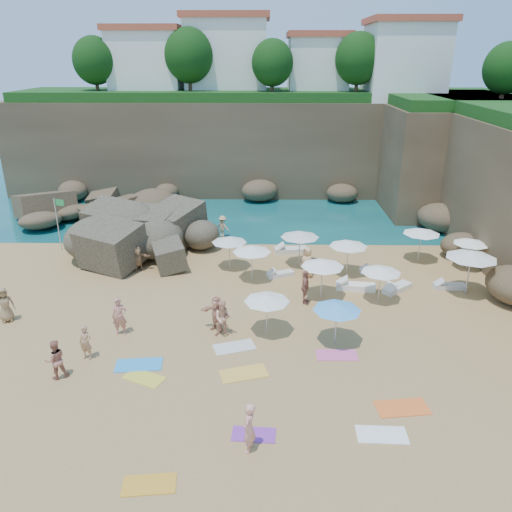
{
  "coord_description": "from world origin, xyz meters",
  "views": [
    {
      "loc": [
        2.41,
        -20.85,
        11.64
      ],
      "look_at": [
        2.0,
        3.0,
        2.0
      ],
      "focal_mm": 35.0,
      "sensor_mm": 36.0,
      "label": 1
    }
  ],
  "objects_px": {
    "parasol_0": "(229,240)",
    "person_stand_1": "(55,360)",
    "person_stand_3": "(305,287)",
    "person_stand_6": "(249,428)",
    "parasol_1": "(300,234)",
    "person_stand_0": "(119,316)",
    "flag_pole": "(58,217)",
    "rock_outcrop": "(151,254)",
    "lounger_0": "(280,274)",
    "parasol_2": "(348,244)",
    "person_stand_5": "(138,259)",
    "person_stand_4": "(307,262)",
    "person_stand_2": "(223,227)"
  },
  "relations": [
    {
      "from": "parasol_0",
      "to": "person_stand_1",
      "type": "relative_size",
      "value": 1.26
    },
    {
      "from": "parasol_0",
      "to": "person_stand_3",
      "type": "relative_size",
      "value": 1.15
    },
    {
      "from": "person_stand_1",
      "to": "person_stand_6",
      "type": "distance_m",
      "value": 8.39
    },
    {
      "from": "parasol_1",
      "to": "person_stand_0",
      "type": "relative_size",
      "value": 1.27
    },
    {
      "from": "flag_pole",
      "to": "rock_outcrop",
      "type": "bearing_deg",
      "value": -6.65
    },
    {
      "from": "lounger_0",
      "to": "person_stand_0",
      "type": "xyz_separation_m",
      "value": [
        -7.32,
        -6.43,
        0.77
      ]
    },
    {
      "from": "parasol_1",
      "to": "parasol_2",
      "type": "distance_m",
      "value": 2.91
    },
    {
      "from": "person_stand_1",
      "to": "person_stand_5",
      "type": "height_order",
      "value": "person_stand_1"
    },
    {
      "from": "flag_pole",
      "to": "person_stand_0",
      "type": "distance_m",
      "value": 12.28
    },
    {
      "from": "parasol_2",
      "to": "person_stand_1",
      "type": "relative_size",
      "value": 1.33
    },
    {
      "from": "parasol_0",
      "to": "person_stand_4",
      "type": "height_order",
      "value": "parasol_0"
    },
    {
      "from": "lounger_0",
      "to": "person_stand_2",
      "type": "distance_m",
      "value": 7.47
    },
    {
      "from": "parasol_0",
      "to": "parasol_1",
      "type": "xyz_separation_m",
      "value": [
        4.09,
        0.47,
        0.19
      ]
    },
    {
      "from": "flag_pole",
      "to": "parasol_2",
      "type": "relative_size",
      "value": 1.59
    },
    {
      "from": "parasol_0",
      "to": "lounger_0",
      "type": "relative_size",
      "value": 1.32
    },
    {
      "from": "flag_pole",
      "to": "person_stand_3",
      "type": "relative_size",
      "value": 1.92
    },
    {
      "from": "parasol_1",
      "to": "parasol_2",
      "type": "xyz_separation_m",
      "value": [
        2.64,
        -1.24,
        -0.09
      ]
    },
    {
      "from": "person_stand_2",
      "to": "person_stand_6",
      "type": "height_order",
      "value": "person_stand_6"
    },
    {
      "from": "parasol_1",
      "to": "person_stand_3",
      "type": "height_order",
      "value": "parasol_1"
    },
    {
      "from": "parasol_2",
      "to": "person_stand_3",
      "type": "bearing_deg",
      "value": -126.05
    },
    {
      "from": "parasol_2",
      "to": "person_stand_2",
      "type": "bearing_deg",
      "value": 141.21
    },
    {
      "from": "person_stand_6",
      "to": "person_stand_2",
      "type": "bearing_deg",
      "value": -158.12
    },
    {
      "from": "person_stand_0",
      "to": "person_stand_3",
      "type": "bearing_deg",
      "value": 14.17
    },
    {
      "from": "person_stand_2",
      "to": "person_stand_6",
      "type": "bearing_deg",
      "value": 128.53
    },
    {
      "from": "person_stand_2",
      "to": "person_stand_4",
      "type": "relative_size",
      "value": 0.87
    },
    {
      "from": "person_stand_4",
      "to": "person_stand_6",
      "type": "relative_size",
      "value": 1.01
    },
    {
      "from": "parasol_1",
      "to": "lounger_0",
      "type": "xyz_separation_m",
      "value": [
        -1.15,
        -1.59,
        -1.84
      ]
    },
    {
      "from": "parasol_2",
      "to": "person_stand_1",
      "type": "distance_m",
      "value": 16.22
    },
    {
      "from": "lounger_0",
      "to": "person_stand_6",
      "type": "relative_size",
      "value": 0.88
    },
    {
      "from": "parasol_1",
      "to": "person_stand_0",
      "type": "distance_m",
      "value": 11.71
    },
    {
      "from": "parasol_2",
      "to": "person_stand_0",
      "type": "xyz_separation_m",
      "value": [
        -11.1,
        -6.78,
        -0.98
      ]
    },
    {
      "from": "parasol_0",
      "to": "person_stand_5",
      "type": "bearing_deg",
      "value": -174.11
    },
    {
      "from": "parasol_0",
      "to": "parasol_2",
      "type": "bearing_deg",
      "value": -6.49
    },
    {
      "from": "parasol_2",
      "to": "person_stand_5",
      "type": "distance_m",
      "value": 12.0
    },
    {
      "from": "parasol_2",
      "to": "parasol_1",
      "type": "bearing_deg",
      "value": 154.87
    },
    {
      "from": "lounger_0",
      "to": "person_stand_4",
      "type": "distance_m",
      "value": 1.67
    },
    {
      "from": "rock_outcrop",
      "to": "flag_pole",
      "type": "distance_m",
      "value": 6.23
    },
    {
      "from": "parasol_1",
      "to": "person_stand_1",
      "type": "distance_m",
      "value": 15.16
    },
    {
      "from": "person_stand_3",
      "to": "parasol_1",
      "type": "bearing_deg",
      "value": 6.25
    },
    {
      "from": "person_stand_1",
      "to": "person_stand_4",
      "type": "xyz_separation_m",
      "value": [
        10.39,
        9.7,
        0.07
      ]
    },
    {
      "from": "parasol_1",
      "to": "person_stand_2",
      "type": "distance_m",
      "value": 6.99
    },
    {
      "from": "person_stand_6",
      "to": "person_stand_3",
      "type": "bearing_deg",
      "value": -178.9
    },
    {
      "from": "person_stand_0",
      "to": "person_stand_1",
      "type": "relative_size",
      "value": 1.09
    },
    {
      "from": "person_stand_1",
      "to": "person_stand_4",
      "type": "bearing_deg",
      "value": -168.63
    },
    {
      "from": "flag_pole",
      "to": "person_stand_5",
      "type": "bearing_deg",
      "value": -30.16
    },
    {
      "from": "flag_pole",
      "to": "parasol_1",
      "type": "height_order",
      "value": "flag_pole"
    },
    {
      "from": "person_stand_1",
      "to": "parasol_0",
      "type": "bearing_deg",
      "value": -150.5
    },
    {
      "from": "flag_pole",
      "to": "parasol_2",
      "type": "xyz_separation_m",
      "value": [
        17.64,
        -3.53,
        -0.31
      ]
    },
    {
      "from": "rock_outcrop",
      "to": "person_stand_6",
      "type": "xyz_separation_m",
      "value": [
        6.68,
        -16.63,
        0.87
      ]
    },
    {
      "from": "person_stand_4",
      "to": "person_stand_5",
      "type": "xyz_separation_m",
      "value": [
        -9.65,
        0.59,
        -0.12
      ]
    }
  ]
}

